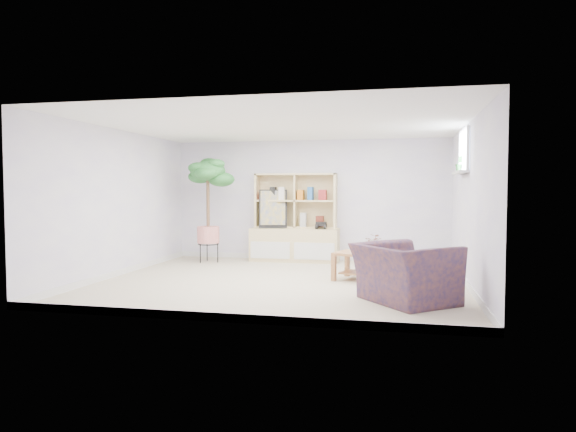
% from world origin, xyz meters
% --- Properties ---
extents(floor, '(5.50, 5.00, 0.01)m').
position_xyz_m(floor, '(0.00, 0.00, 0.00)').
color(floor, beige).
rests_on(floor, ground).
extents(ceiling, '(5.50, 5.00, 0.01)m').
position_xyz_m(ceiling, '(0.00, 0.00, 2.40)').
color(ceiling, white).
rests_on(ceiling, walls).
extents(walls, '(5.51, 5.01, 2.40)m').
position_xyz_m(walls, '(0.00, 0.00, 1.20)').
color(walls, white).
rests_on(walls, floor).
extents(baseboard, '(5.50, 5.00, 0.10)m').
position_xyz_m(baseboard, '(0.00, 0.00, 0.05)').
color(baseboard, white).
rests_on(baseboard, floor).
extents(window, '(0.10, 0.98, 0.68)m').
position_xyz_m(window, '(2.73, 0.60, 2.00)').
color(window, '#C1DEFF').
rests_on(window, walls).
extents(window_sill, '(0.14, 1.00, 0.04)m').
position_xyz_m(window_sill, '(2.67, 0.60, 1.68)').
color(window_sill, white).
rests_on(window_sill, walls).
extents(storage_unit, '(1.73, 0.59, 1.73)m').
position_xyz_m(storage_unit, '(-0.24, 2.24, 0.87)').
color(storage_unit, tan).
rests_on(storage_unit, floor).
extents(poster, '(0.57, 0.23, 0.77)m').
position_xyz_m(poster, '(-0.68, 2.21, 1.03)').
color(poster, yellow).
rests_on(poster, storage_unit).
extents(toy_truck, '(0.30, 0.22, 0.16)m').
position_xyz_m(toy_truck, '(0.30, 2.16, 0.73)').
color(toy_truck, black).
rests_on(toy_truck, storage_unit).
extents(coffee_table, '(1.20, 0.89, 0.44)m').
position_xyz_m(coffee_table, '(1.34, 0.30, 0.22)').
color(coffee_table, brown).
rests_on(coffee_table, floor).
extents(table_plant, '(0.34, 0.33, 0.30)m').
position_xyz_m(table_plant, '(1.40, 0.32, 0.59)').
color(table_plant, '#1A5818').
rests_on(table_plant, coffee_table).
extents(floor_tree, '(0.77, 0.77, 2.04)m').
position_xyz_m(floor_tree, '(-1.86, 1.74, 1.02)').
color(floor_tree, '#265F2A').
rests_on(floor_tree, floor).
extents(armchair, '(1.48, 1.50, 0.84)m').
position_xyz_m(armchair, '(1.84, -1.10, 0.42)').
color(armchair, navy).
rests_on(armchair, floor).
extents(sill_plant, '(0.13, 0.11, 0.24)m').
position_xyz_m(sill_plant, '(2.67, 0.67, 1.82)').
color(sill_plant, '#265F2A').
rests_on(sill_plant, window_sill).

